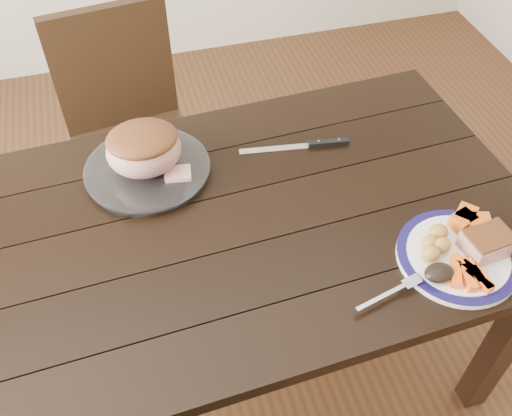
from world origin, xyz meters
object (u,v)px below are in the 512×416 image
object	(u,v)px
chair_far	(130,126)
roast_joint	(144,150)
pork_slice	(486,243)
dining_table	(225,245)
carving_knife	(315,144)
dinner_plate	(457,257)
serving_platter	(148,170)
fork	(394,291)

from	to	relation	value
chair_far	roast_joint	bearing A→B (deg)	84.76
chair_far	pork_slice	bearing A→B (deg)	118.94
dining_table	carving_knife	bearing A→B (deg)	33.53
dining_table	dinner_plate	bearing A→B (deg)	-27.47
chair_far	roast_joint	distance (m)	0.59
pork_slice	carving_knife	distance (m)	0.55
dinner_plate	roast_joint	size ratio (longest dim) A/B	1.44
dinner_plate	carving_knife	world-z (taller)	dinner_plate
serving_platter	fork	xyz separation A→B (m)	(0.47, -0.55, 0.01)
dining_table	roast_joint	size ratio (longest dim) A/B	8.21
dining_table	roast_joint	world-z (taller)	roast_joint
pork_slice	fork	size ratio (longest dim) A/B	0.60
fork	carving_knife	distance (m)	0.54
chair_far	dinner_plate	distance (m)	1.24
serving_platter	chair_far	bearing A→B (deg)	92.68
roast_joint	serving_platter	bearing A→B (deg)	0.00
serving_platter	roast_joint	world-z (taller)	roast_joint
dinner_plate	serving_platter	xyz separation A→B (m)	(-0.67, 0.50, 0.00)
chair_far	serving_platter	xyz separation A→B (m)	(0.02, -0.50, 0.23)
dining_table	dinner_plate	xyz separation A→B (m)	(0.51, -0.27, 0.10)
dining_table	pork_slice	xyz separation A→B (m)	(0.57, -0.27, 0.14)
fork	carving_knife	world-z (taller)	fork
roast_joint	fork	bearing A→B (deg)	-49.46
roast_joint	dinner_plate	bearing A→B (deg)	-36.73
fork	roast_joint	bearing A→B (deg)	117.00
chair_far	dinner_plate	bearing A→B (deg)	116.68
chair_far	carving_knife	bearing A→B (deg)	126.05
dining_table	pork_slice	bearing A→B (deg)	-25.23
dining_table	carving_knife	distance (m)	0.40
dining_table	chair_far	bearing A→B (deg)	103.80
dining_table	pork_slice	distance (m)	0.65
chair_far	fork	size ratio (longest dim) A/B	5.26
carving_knife	fork	bearing A→B (deg)	-82.61
pork_slice	dining_table	bearing A→B (deg)	154.77
serving_platter	pork_slice	size ratio (longest dim) A/B	3.17
pork_slice	dinner_plate	bearing A→B (deg)	175.24
dinner_plate	pork_slice	xyz separation A→B (m)	(0.06, -0.01, 0.04)
serving_platter	carving_knife	size ratio (longest dim) A/B	1.05
dinner_plate	pork_slice	world-z (taller)	pork_slice
carving_knife	roast_joint	bearing A→B (deg)	-174.15
dinner_plate	chair_far	bearing A→B (deg)	124.60
fork	serving_platter	bearing A→B (deg)	117.00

